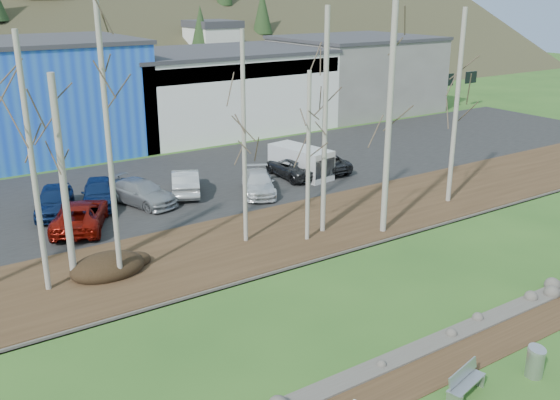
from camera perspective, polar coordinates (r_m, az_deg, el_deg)
dirt_strip at (r=21.56m, az=13.82°, el=-14.67°), size 80.00×1.80×0.03m
near_bank_rocks at (r=22.12m, az=11.88°, el=-13.62°), size 80.00×0.80×0.50m
river at (r=24.70m, az=5.03°, el=-9.60°), size 80.00×8.00×0.90m
far_bank_rocks at (r=27.65m, az=-0.32°, el=-6.29°), size 80.00×0.80×0.46m
far_bank at (r=30.11m, az=-3.70°, el=-4.02°), size 80.00×7.00×0.15m
parking_lot at (r=39.02m, az=-11.53°, el=0.99°), size 80.00×14.00×0.14m
building_white at (r=55.64m, az=-5.92°, el=10.04°), size 18.36×12.24×6.80m
building_grey at (r=64.63m, az=6.90°, el=11.41°), size 14.28×12.24×7.30m
bench_intact at (r=20.43m, az=16.56°, el=-15.64°), size 1.72×0.84×0.83m
litter_bin at (r=21.90m, az=22.29°, el=-13.63°), size 0.59×0.59×0.95m
dirt_mound at (r=27.78m, az=-15.48°, el=-5.84°), size 3.22×2.27×0.63m
birch_1 at (r=25.52m, az=-21.67°, el=2.77°), size 0.22×0.22×10.21m
birch_2 at (r=26.32m, az=-19.21°, el=1.65°), size 0.29×0.29×8.57m
birch_3 at (r=25.27m, az=-15.41°, el=5.20°), size 0.22×0.22×11.85m
birch_4 at (r=28.81m, az=-3.31°, el=5.47°), size 0.20×0.20×9.92m
birch_5 at (r=29.19m, az=2.60°, el=3.83°), size 0.20×0.20×8.11m
birch_6 at (r=30.28m, az=9.96°, el=7.60°), size 0.29×0.29×11.70m
birch_7 at (r=30.01m, az=4.13°, el=6.93°), size 0.25×0.25×10.88m
birch_8 at (r=35.91m, az=15.81°, el=8.06°), size 0.26×0.26×10.68m
car_2 at (r=33.13m, az=-17.79°, el=-1.32°), size 4.36×5.63×1.42m
car_3 at (r=36.02m, az=-12.58°, el=0.69°), size 3.37×5.11×1.38m
car_4 at (r=36.32m, az=-16.22°, el=0.66°), size 3.28×4.82×1.53m
car_5 at (r=37.39m, az=-8.65°, el=1.67°), size 3.25×4.70×1.47m
car_6 at (r=40.41m, az=1.17°, el=3.03°), size 2.42×4.73×1.28m
car_7 at (r=37.06m, az=-1.99°, el=1.57°), size 3.59×4.77×1.29m
car_8 at (r=35.72m, az=-19.94°, el=-0.04°), size 3.28×4.82×1.53m
car_9 at (r=41.78m, az=3.86°, el=3.52°), size 2.42×4.73×1.28m
van_white at (r=40.37m, az=2.09°, el=3.47°), size 2.49×4.60×1.91m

